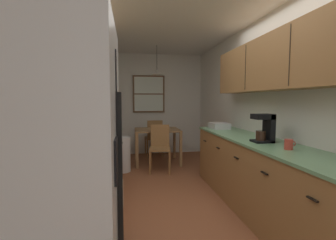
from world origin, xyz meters
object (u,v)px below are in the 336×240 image
at_px(trash_bin, 123,154).
at_px(dish_rack, 219,126).
at_px(refrigerator, 57,187).
at_px(mug_spare, 259,134).
at_px(stove_range, 80,207).
at_px(mug_by_coffeemaker, 289,144).
at_px(coffee_maker, 265,127).
at_px(dining_chair_near, 160,146).
at_px(storage_canister, 90,137).
at_px(microwave_over_range, 61,66).
at_px(dining_table, 157,135).
at_px(dining_chair_far, 154,136).

distance_m(trash_bin, dish_rack, 1.92).
xyz_separation_m(refrigerator, mug_spare, (2.02, 1.42, 0.05)).
bearing_deg(stove_range, mug_by_coffeemaker, 0.85).
bearing_deg(trash_bin, coffee_maker, -51.63).
height_order(dining_chair_near, storage_canister, storage_canister).
distance_m(trash_bin, coffee_maker, 2.81).
distance_m(coffee_maker, mug_spare, 0.28).
xyz_separation_m(refrigerator, mug_by_coffeemaker, (1.95, 0.75, 0.04)).
bearing_deg(coffee_maker, dish_rack, 91.39).
relative_size(microwave_over_range, dining_chair_near, 0.65).
bearing_deg(storage_canister, dining_table, 67.40).
xyz_separation_m(dining_table, dining_chair_near, (-0.01, -0.60, -0.13)).
height_order(microwave_over_range, dish_rack, microwave_over_range).
height_order(dining_chair_near, mug_spare, mug_spare).
xyz_separation_m(stove_range, dining_table, (1.02, 3.11, 0.16)).
distance_m(dining_table, mug_spare, 2.64).
relative_size(dining_chair_far, coffee_maker, 2.74).
distance_m(dining_chair_near, coffee_maker, 2.34).
bearing_deg(stove_range, dish_rack, 42.79).
height_order(refrigerator, storage_canister, refrigerator).
height_order(storage_canister, mug_spare, storage_canister).
relative_size(refrigerator, dining_chair_near, 2.01).
distance_m(refrigerator, dining_chair_near, 3.40).
bearing_deg(dining_chair_far, stove_range, -105.37).
distance_m(dining_chair_near, dining_chair_far, 1.20).
bearing_deg(refrigerator, dish_rack, 52.71).
xyz_separation_m(dining_table, coffee_maker, (0.95, -2.65, 0.44)).
bearing_deg(dining_chair_far, dining_chair_near, -90.43).
distance_m(dining_table, dining_chair_near, 0.61).
bearing_deg(microwave_over_range, mug_spare, 17.92).
distance_m(stove_range, trash_bin, 2.60).
distance_m(stove_range, microwave_over_range, 1.19).
bearing_deg(mug_by_coffeemaker, dining_table, 107.25).
xyz_separation_m(refrigerator, dining_chair_far, (0.99, 4.43, -0.41)).
bearing_deg(coffee_maker, trash_bin, 128.37).
distance_m(refrigerator, dining_chair_far, 4.55).
height_order(dining_table, dish_rack, dish_rack).
bearing_deg(mug_spare, coffee_maker, -105.07).
height_order(trash_bin, dish_rack, dish_rack).
xyz_separation_m(coffee_maker, mug_by_coffeemaker, (0.00, -0.43, -0.12)).
bearing_deg(storage_canister, mug_by_coffeemaker, -16.96).
distance_m(microwave_over_range, dining_chair_near, 2.98).
bearing_deg(dining_chair_near, mug_by_coffeemaker, -68.64).
bearing_deg(storage_canister, mug_spare, 1.74).
height_order(storage_canister, mug_by_coffeemaker, storage_canister).
bearing_deg(microwave_over_range, dining_chair_far, 73.01).
height_order(trash_bin, coffee_maker, coffee_maker).
bearing_deg(coffee_maker, refrigerator, -148.94).
height_order(coffee_maker, mug_spare, coffee_maker).
relative_size(refrigerator, dish_rack, 5.33).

